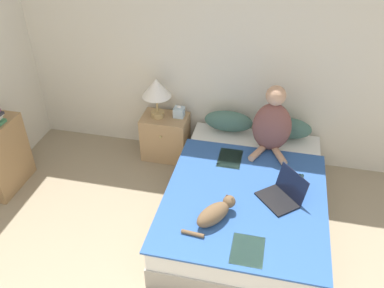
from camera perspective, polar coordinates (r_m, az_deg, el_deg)
name	(u,v)px	position (r m, az deg, el deg)	size (l,w,h in m)	color
wall_back	(241,56)	(4.51, 6.91, 12.14)	(6.03, 0.05, 2.55)	beige
bed	(246,201)	(4.12, 7.52, -7.94)	(1.49, 2.07, 0.44)	#9E998E
pillow_near	(228,121)	(4.66, 5.14, 3.20)	(0.55, 0.22, 0.24)	#42665B
pillow_far	(286,128)	(4.64, 13.11, 2.20)	(0.55, 0.22, 0.24)	#42665B
person_sitting	(272,124)	(4.30, 11.18, 2.75)	(0.40, 0.40, 0.75)	brown
cat_tabby	(215,213)	(3.54, 3.27, -9.61)	(0.40, 0.44, 0.17)	brown
laptop_open	(282,194)	(3.83, 12.54, -6.91)	(0.47, 0.47, 0.27)	black
nightstand	(165,137)	(4.90, -3.74, 1.03)	(0.54, 0.39, 0.55)	tan
table_lamp	(156,89)	(4.60, -5.03, 7.65)	(0.33, 0.33, 0.48)	tan
tissue_box	(179,112)	(4.73, -1.83, 4.50)	(0.12, 0.12, 0.14)	silver
bookshelf	(3,157)	(4.81, -24.99, -1.63)	(0.25, 0.61, 0.79)	#99754C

